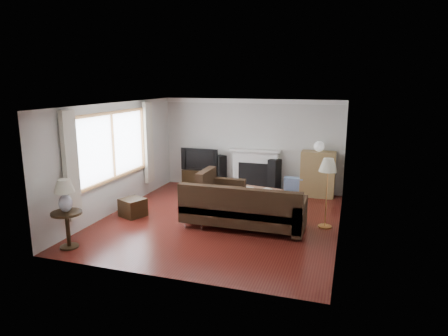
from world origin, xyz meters
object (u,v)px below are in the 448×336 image
(sectional_sofa, at_px, (243,207))
(side_table, at_px, (68,230))
(bookshelf, at_px, (318,174))
(tv_stand, at_px, (201,178))
(floor_lamp, at_px, (327,193))
(coffee_table, at_px, (258,198))

(sectional_sofa, distance_m, side_table, 3.39)
(bookshelf, bearing_deg, side_table, -130.08)
(tv_stand, height_order, floor_lamp, floor_lamp)
(bookshelf, relative_size, floor_lamp, 0.82)
(coffee_table, distance_m, floor_lamp, 1.96)
(bookshelf, bearing_deg, coffee_table, -133.68)
(sectional_sofa, xyz_separation_m, side_table, (-2.75, -1.97, -0.10))
(coffee_table, xyz_separation_m, side_table, (-2.72, -3.41, 0.12))
(floor_lamp, bearing_deg, sectional_sofa, -161.79)
(bookshelf, xyz_separation_m, floor_lamp, (0.37, -2.26, 0.13))
(bookshelf, relative_size, side_table, 1.76)
(floor_lamp, bearing_deg, tv_stand, 148.24)
(tv_stand, xyz_separation_m, bookshelf, (3.24, 0.02, 0.35))
(bookshelf, xyz_separation_m, coffee_table, (-1.28, -1.34, -0.38))
(floor_lamp, distance_m, side_table, 5.05)
(coffee_table, bearing_deg, floor_lamp, -19.84)
(tv_stand, bearing_deg, floor_lamp, -31.76)
(tv_stand, distance_m, floor_lamp, 4.27)
(side_table, bearing_deg, sectional_sofa, 35.55)
(bookshelf, distance_m, sectional_sofa, 3.06)
(floor_lamp, relative_size, side_table, 2.14)
(bookshelf, bearing_deg, floor_lamp, -80.75)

